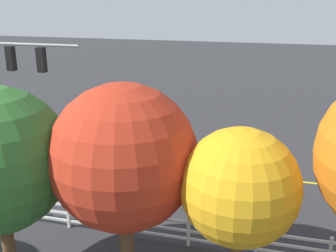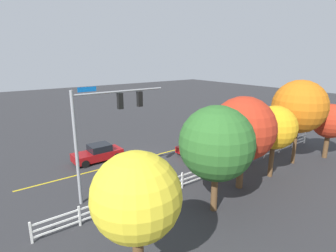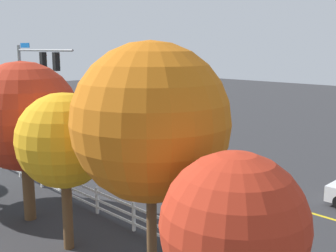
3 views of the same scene
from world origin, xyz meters
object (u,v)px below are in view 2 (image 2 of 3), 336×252
car_0 (221,125)px  car_2 (198,146)px  tree_0 (299,107)px  tree_5 (330,121)px  car_1 (98,153)px  tree_1 (217,143)px  tree_4 (275,128)px  tree_2 (136,197)px  tree_3 (243,129)px

car_0 → car_2: 8.55m
car_2 → tree_0: (-4.74, 6.66, 4.22)m
tree_0 → tree_5: (-3.53, 1.02, -1.52)m
car_1 → tree_1: bearing=101.3°
tree_1 → tree_4: tree_1 is taller
car_1 → tree_2: 14.56m
car_2 → tree_1: 10.34m
car_0 → tree_0: tree_0 is taller
car_1 → tree_4: tree_4 is taller
tree_1 → tree_3: 3.62m
car_1 → tree_4: bearing=130.0°
car_0 → tree_2: bearing=33.9°
tree_4 → tree_0: bearing=-174.8°
tree_1 → tree_4: bearing=-174.0°
car_0 → tree_0: (2.81, 10.68, 4.19)m
tree_2 → tree_4: (-13.18, -2.89, -0.16)m
car_1 → car_2: 9.09m
tree_1 → tree_2: 6.76m
car_1 → car_2: car_1 is taller
car_0 → tree_5: size_ratio=0.93×
tree_1 → tree_5: bearing=-179.8°
car_0 → tree_4: bearing=57.6°
car_1 → tree_0: tree_0 is taller
tree_1 → tree_5: 14.22m
car_2 → tree_1: tree_1 is taller
tree_2 → tree_5: 20.71m
car_2 → tree_5: size_ratio=0.87×
car_0 → tree_2: tree_2 is taller
tree_3 → tree_2: bearing=17.6°
car_1 → tree_1: tree_1 is taller
car_0 → car_1: bearing=-0.0°
car_1 → tree_2: size_ratio=0.74×
tree_0 → car_2: bearing=-54.6°
tree_3 → car_1: bearing=-60.7°
tree_3 → tree_5: 10.77m
car_1 → tree_2: (4.01, 13.61, 3.27)m
tree_0 → car_1: bearing=-38.5°
tree_5 → tree_0: bearing=-16.1°
car_0 → tree_1: tree_1 is taller
tree_5 → car_2: bearing=-42.9°
tree_0 → tree_3: bearing=1.0°
tree_1 → tree_3: size_ratio=0.99×
tree_1 → car_0: bearing=-138.9°
car_1 → tree_3: size_ratio=0.66×
car_2 → tree_4: (-0.87, 7.02, 3.15)m
tree_3 → tree_4: 3.33m
car_0 → car_2: size_ratio=1.06×
car_2 → tree_5: 11.61m
car_0 → tree_2: (19.86, 13.92, 3.28)m
car_0 → car_1: (15.86, 0.31, 0.01)m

